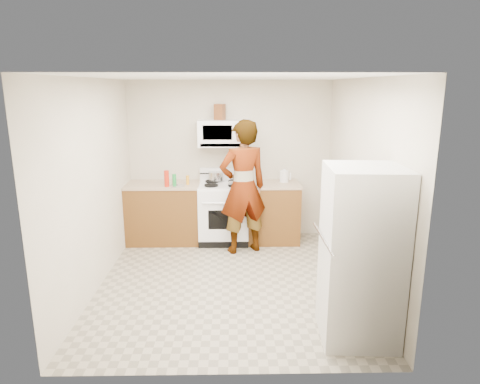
{
  "coord_description": "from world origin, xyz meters",
  "views": [
    {
      "loc": [
        0.05,
        -4.98,
        2.4
      ],
      "look_at": [
        0.14,
        0.55,
        1.03
      ],
      "focal_mm": 32.0,
      "sensor_mm": 36.0,
      "label": 1
    }
  ],
  "objects_px": {
    "microwave": "(223,133)",
    "fridge": "(361,255)",
    "saucepan": "(216,176)",
    "person": "(243,187)",
    "kettle": "(284,176)",
    "gas_range": "(224,211)"
  },
  "relations": [
    {
      "from": "person",
      "to": "fridge",
      "type": "distance_m",
      "value": 2.5
    },
    {
      "from": "microwave",
      "to": "person",
      "type": "distance_m",
      "value": 0.97
    },
    {
      "from": "person",
      "to": "kettle",
      "type": "height_order",
      "value": "person"
    },
    {
      "from": "microwave",
      "to": "fridge",
      "type": "bearing_deg",
      "value": -64.37
    },
    {
      "from": "microwave",
      "to": "saucepan",
      "type": "xyz_separation_m",
      "value": [
        -0.12,
        0.05,
        -0.68
      ]
    },
    {
      "from": "gas_range",
      "to": "kettle",
      "type": "relative_size",
      "value": 6.55
    },
    {
      "from": "gas_range",
      "to": "person",
      "type": "relative_size",
      "value": 0.58
    },
    {
      "from": "kettle",
      "to": "gas_range",
      "type": "bearing_deg",
      "value": 169.28
    },
    {
      "from": "saucepan",
      "to": "fridge",
      "type": "bearing_deg",
      "value": -62.81
    },
    {
      "from": "gas_range",
      "to": "saucepan",
      "type": "distance_m",
      "value": 0.57
    },
    {
      "from": "gas_range",
      "to": "kettle",
      "type": "xyz_separation_m",
      "value": [
        0.96,
        0.12,
        0.54
      ]
    },
    {
      "from": "gas_range",
      "to": "microwave",
      "type": "height_order",
      "value": "microwave"
    },
    {
      "from": "person",
      "to": "gas_range",
      "type": "bearing_deg",
      "value": -76.98
    },
    {
      "from": "microwave",
      "to": "saucepan",
      "type": "height_order",
      "value": "microwave"
    },
    {
      "from": "fridge",
      "to": "microwave",
      "type": "bearing_deg",
      "value": 118.7
    },
    {
      "from": "microwave",
      "to": "kettle",
      "type": "distance_m",
      "value": 1.17
    },
    {
      "from": "person",
      "to": "kettle",
      "type": "distance_m",
      "value": 0.87
    },
    {
      "from": "fridge",
      "to": "saucepan",
      "type": "bearing_deg",
      "value": 120.26
    },
    {
      "from": "microwave",
      "to": "fridge",
      "type": "relative_size",
      "value": 0.45
    },
    {
      "from": "person",
      "to": "fridge",
      "type": "height_order",
      "value": "person"
    },
    {
      "from": "gas_range",
      "to": "saucepan",
      "type": "xyz_separation_m",
      "value": [
        -0.12,
        0.18,
        0.53
      ]
    },
    {
      "from": "gas_range",
      "to": "person",
      "type": "distance_m",
      "value": 0.73
    }
  ]
}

